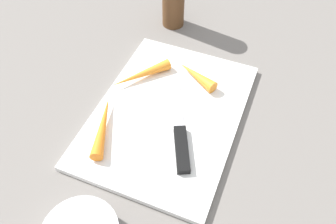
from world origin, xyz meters
name	(u,v)px	position (x,y,z in m)	size (l,w,h in m)	color
ground_plane	(168,116)	(0.00, 0.00, 0.00)	(1.40, 1.40, 0.00)	slate
cutting_board	(168,114)	(0.00, 0.00, 0.01)	(0.36, 0.26, 0.01)	white
knife	(181,143)	(0.06, 0.05, 0.02)	(0.19, 0.10, 0.01)	#B7B7BC
carrot_longest	(103,125)	(0.08, -0.09, 0.02)	(0.02, 0.02, 0.13)	orange
carrot_medium	(141,75)	(-0.06, -0.08, 0.02)	(0.02, 0.02, 0.13)	orange
carrot_shortest	(196,75)	(-0.10, 0.02, 0.02)	(0.02, 0.02, 0.09)	orange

